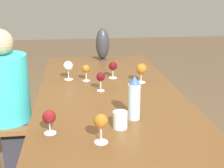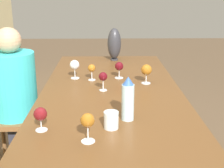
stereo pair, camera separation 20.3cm
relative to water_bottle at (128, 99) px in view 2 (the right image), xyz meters
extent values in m
cube|color=brown|center=(0.24, 0.08, -0.14)|extent=(2.73, 0.99, 0.04)
cylinder|color=brown|center=(1.51, -0.32, -0.52)|extent=(0.07, 0.07, 0.71)
cylinder|color=brown|center=(1.51, 0.48, -0.52)|extent=(0.07, 0.07, 0.71)
cylinder|color=#ADCCD6|center=(0.00, 0.00, -0.02)|extent=(0.07, 0.07, 0.20)
cone|color=#33599E|center=(0.00, 0.00, 0.11)|extent=(0.06, 0.06, 0.04)
cylinder|color=silver|center=(-0.11, 0.09, -0.08)|extent=(0.08, 0.08, 0.09)
cylinder|color=#2D2D33|center=(1.43, 0.03, -0.11)|extent=(0.07, 0.07, 0.01)
ellipsoid|color=#2D2D33|center=(1.43, 0.03, 0.05)|extent=(0.13, 0.13, 0.30)
cylinder|color=silver|center=(-0.13, 0.46, -0.12)|extent=(0.06, 0.06, 0.00)
cylinder|color=silver|center=(-0.13, 0.46, -0.09)|extent=(0.01, 0.01, 0.06)
sphere|color=maroon|center=(-0.13, 0.46, -0.03)|extent=(0.07, 0.07, 0.07)
cylinder|color=silver|center=(0.81, 0.37, -0.12)|extent=(0.07, 0.07, 0.00)
cylinder|color=silver|center=(0.81, 0.37, -0.08)|extent=(0.01, 0.01, 0.08)
sphere|color=silver|center=(0.81, 0.37, -0.01)|extent=(0.08, 0.08, 0.08)
cylinder|color=silver|center=(0.81, 0.01, -0.12)|extent=(0.07, 0.07, 0.00)
cylinder|color=silver|center=(0.81, 0.01, -0.08)|extent=(0.01, 0.01, 0.07)
sphere|color=#510C14|center=(0.81, 0.01, -0.02)|extent=(0.07, 0.07, 0.07)
cylinder|color=silver|center=(0.76, 0.23, -0.12)|extent=(0.06, 0.06, 0.00)
cylinder|color=silver|center=(0.76, 0.23, -0.08)|extent=(0.01, 0.01, 0.07)
sphere|color=#995B19|center=(0.76, 0.23, -0.02)|extent=(0.06, 0.06, 0.06)
cylinder|color=silver|center=(0.66, -0.19, -0.12)|extent=(0.07, 0.07, 0.00)
cylinder|color=silver|center=(0.66, -0.19, -0.08)|extent=(0.01, 0.01, 0.07)
sphere|color=#995B19|center=(0.66, -0.19, -0.01)|extent=(0.08, 0.08, 0.08)
cylinder|color=silver|center=(-0.25, 0.21, -0.12)|extent=(0.07, 0.07, 0.00)
cylinder|color=silver|center=(-0.25, 0.21, -0.08)|extent=(0.01, 0.01, 0.08)
sphere|color=#995B19|center=(-0.25, 0.21, -0.01)|extent=(0.07, 0.07, 0.07)
cylinder|color=silver|center=(0.50, 0.14, -0.12)|extent=(0.06, 0.06, 0.00)
cylinder|color=silver|center=(0.50, 0.14, -0.08)|extent=(0.01, 0.01, 0.07)
sphere|color=#510C14|center=(0.50, 0.14, -0.02)|extent=(0.06, 0.06, 0.06)
cube|color=brown|center=(0.75, 0.85, -0.43)|extent=(0.44, 0.44, 0.04)
cylinder|color=brown|center=(0.56, 0.66, -0.66)|extent=(0.04, 0.04, 0.42)
cylinder|color=brown|center=(0.94, 0.66, -0.66)|extent=(0.04, 0.04, 0.42)
cylinder|color=brown|center=(0.94, 1.04, -0.66)|extent=(0.04, 0.04, 0.42)
cube|color=#2D2D38|center=(0.75, 0.79, -0.64)|extent=(0.27, 0.20, 0.46)
cylinder|color=#33B7BC|center=(0.75, 0.85, -0.16)|extent=(0.36, 0.36, 0.52)
sphere|color=tan|center=(0.75, 0.85, 0.20)|extent=(0.19, 0.19, 0.19)
camera|label=1|loc=(-1.58, 0.32, 0.60)|focal=50.00mm
camera|label=2|loc=(-1.60, 0.12, 0.60)|focal=50.00mm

